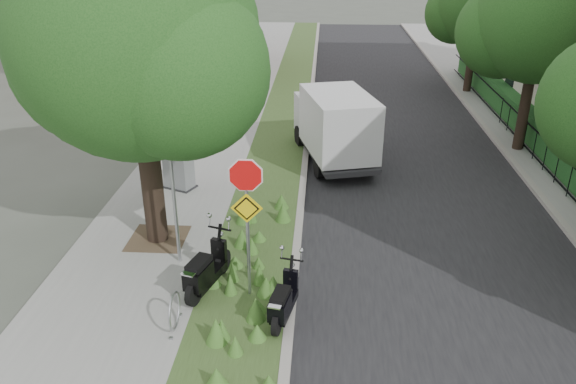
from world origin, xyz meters
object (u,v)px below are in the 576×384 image
at_px(scooter_far, 282,305).
at_px(box_truck, 335,123).
at_px(utility_cabinet, 179,170).
at_px(scooter_near, 204,275).
at_px(sign_assembly, 247,201).

distance_m(scooter_far, box_truck, 9.01).
bearing_deg(utility_cabinet, scooter_far, -60.23).
distance_m(scooter_near, scooter_far, 1.93).
relative_size(scooter_near, utility_cabinet, 1.52).
xyz_separation_m(scooter_near, box_truck, (2.81, 8.03, 0.81)).
xyz_separation_m(scooter_far, box_truck, (1.09, 8.90, 0.87)).
relative_size(sign_assembly, scooter_near, 1.77).
relative_size(sign_assembly, utility_cabinet, 2.70).
xyz_separation_m(sign_assembly, box_truck, (1.85, 8.03, -0.96)).
height_order(scooter_far, box_truck, box_truck).
bearing_deg(box_truck, sign_assembly, -102.99).
bearing_deg(scooter_near, scooter_far, -26.82).
bearing_deg(scooter_far, sign_assembly, 131.32).
height_order(scooter_far, utility_cabinet, utility_cabinet).
bearing_deg(sign_assembly, box_truck, 77.01).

